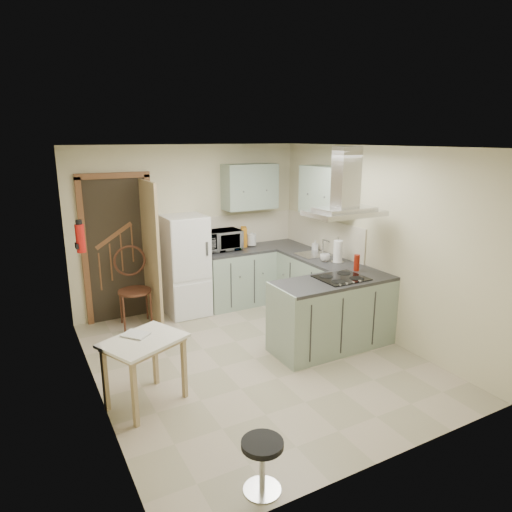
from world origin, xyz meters
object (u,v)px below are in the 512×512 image
drop_leaf_table (146,372)px  bentwood_chair (135,291)px  peninsula (333,314)px  stool (262,466)px  extractor_hood (344,213)px  microwave (222,240)px  fridge (186,266)px

drop_leaf_table → bentwood_chair: 2.05m
peninsula → stool: (-1.99, -1.72, -0.24)m
extractor_hood → bentwood_chair: size_ratio=0.87×
microwave → peninsula: bearing=-74.2°
peninsula → bentwood_chair: bentwood_chair is taller
peninsula → microwave: 2.22m
fridge → drop_leaf_table: size_ratio=2.01×
peninsula → extractor_hood: 1.27m
extractor_hood → bentwood_chair: extractor_hood is taller
peninsula → stool: 2.64m
peninsula → microwave: microwave is taller
peninsula → bentwood_chair: 2.75m
fridge → bentwood_chair: size_ratio=1.45×
stool → microwave: 4.11m
fridge → stool: bearing=-101.6°
drop_leaf_table → stool: (0.45, -1.58, -0.14)m
bentwood_chair → stool: (0.04, -3.58, -0.30)m
drop_leaf_table → stool: size_ratio=1.74×
peninsula → drop_leaf_table: peninsula is taller
bentwood_chair → microwave: bearing=13.8°
fridge → drop_leaf_table: bearing=-119.6°
drop_leaf_table → fridge: bearing=35.7°
bentwood_chair → microwave: size_ratio=1.84×
microwave → stool: bearing=-110.5°
drop_leaf_table → stool: 1.64m
fridge → peninsula: fridge is taller
drop_leaf_table → peninsula: bearing=-21.3°
bentwood_chair → microwave: (1.44, 0.20, 0.54)m
drop_leaf_table → bentwood_chair: bearing=53.9°
fridge → stool: fridge is taller
peninsula → microwave: bearing=106.0°
peninsula → stool: size_ratio=3.61×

